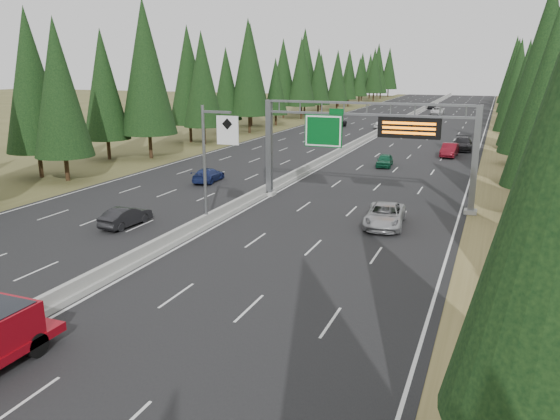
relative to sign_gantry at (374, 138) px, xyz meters
The scene contains 18 objects.
road 46.29m from the sign_gantry, 101.18° to the left, with size 32.00×260.00×0.08m, color black.
shoulder_right 46.28m from the sign_gantry, 78.86° to the left, with size 3.60×260.00×0.06m, color olive.
shoulder_left 52.70m from the sign_gantry, 120.63° to the left, with size 3.60×260.00×0.06m, color #4A4822.
median_barrier 46.25m from the sign_gantry, 101.18° to the left, with size 0.70×260.00×0.85m.
sign_gantry is the anchor object (origin of this frame).
hov_sign_pole 12.96m from the sign_gantry, 130.04° to the right, with size 2.80×0.50×8.00m.
tree_row_right 40.36m from the sign_gantry, 70.30° to the left, with size 11.54×246.01×18.76m.
tree_row_left 52.11m from the sign_gantry, 126.49° to the left, with size 11.65×242.97×18.66m.
silver_minivan 7.27m from the sign_gantry, 68.52° to the right, with size 2.45×5.32×1.48m, color #9FA0A4.
car_ahead_green 17.83m from the sign_gantry, 97.83° to the left, with size 1.57×3.89×1.33m, color #135336.
car_ahead_dkred 27.08m from the sign_gantry, 82.51° to the left, with size 1.66×4.76×1.57m, color maroon.
car_ahead_dkgrey 33.06m from the sign_gantry, 81.96° to the left, with size 2.28×5.61×1.63m, color black.
car_ahead_white 86.21m from the sign_gantry, 92.84° to the left, with size 2.66×5.77×1.60m, color silver.
car_ahead_far 103.27m from the sign_gantry, 94.12° to the left, with size 1.84×4.56×1.56m, color black.
car_onc_near 18.83m from the sign_gantry, 139.99° to the right, with size 1.39×3.98×1.31m, color black.
car_onc_blue 16.86m from the sign_gantry, 169.11° to the left, with size 1.79×4.41×1.28m, color navy.
car_onc_white 54.80m from the sign_gantry, 101.00° to the left, with size 1.53×3.80×1.30m, color silver.
car_onc_far 56.06m from the sign_gantry, 108.79° to the left, with size 2.61×5.66×1.57m, color black.
Camera 1 is at (17.50, -5.67, 10.45)m, focal length 35.00 mm.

